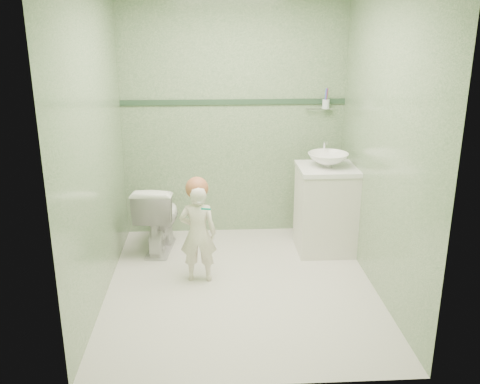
{
  "coord_description": "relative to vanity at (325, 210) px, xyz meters",
  "views": [
    {
      "loc": [
        -0.24,
        -3.92,
        2.12
      ],
      "look_at": [
        0.0,
        0.15,
        0.78
      ],
      "focal_mm": 39.49,
      "sensor_mm": 36.0,
      "label": 1
    }
  ],
  "objects": [
    {
      "name": "ground",
      "position": [
        -0.84,
        -0.7,
        -0.4
      ],
      "size": [
        2.5,
        2.5,
        0.0
      ],
      "primitive_type": "plane",
      "color": "silver",
      "rests_on": "ground"
    },
    {
      "name": "cup_holder",
      "position": [
        0.05,
        0.48,
        0.93
      ],
      "size": [
        0.26,
        0.07,
        0.21
      ],
      "color": "silver",
      "rests_on": "room_shell"
    },
    {
      "name": "hair_cap",
      "position": [
        -1.19,
        -0.52,
        0.41
      ],
      "size": [
        0.19,
        0.19,
        0.19
      ],
      "primitive_type": "sphere",
      "color": "#A15E3B",
      "rests_on": "toddler"
    },
    {
      "name": "trim_stripe",
      "position": [
        -0.84,
        0.54,
        0.95
      ],
      "size": [
        2.2,
        0.02,
        0.05
      ],
      "primitive_type": "cube",
      "color": "#2B4831",
      "rests_on": "room_shell"
    },
    {
      "name": "vanity",
      "position": [
        0.0,
        0.0,
        0.0
      ],
      "size": [
        0.52,
        0.5,
        0.8
      ],
      "primitive_type": "cube",
      "color": "silver",
      "rests_on": "ground"
    },
    {
      "name": "teal_toothbrush",
      "position": [
        -1.12,
        -0.68,
        0.29
      ],
      "size": [
        0.11,
        0.13,
        0.08
      ],
      "color": "#057F65",
      "rests_on": "toddler"
    },
    {
      "name": "toddler",
      "position": [
        -1.19,
        -0.55,
        0.02
      ],
      "size": [
        0.32,
        0.22,
        0.85
      ],
      "primitive_type": "imported",
      "rotation": [
        0.0,
        0.0,
        3.08
      ],
      "color": "beige",
      "rests_on": "ground"
    },
    {
      "name": "room_shell",
      "position": [
        -0.84,
        -0.7,
        0.8
      ],
      "size": [
        2.5,
        2.54,
        2.4
      ],
      "color": "gray",
      "rests_on": "ground"
    },
    {
      "name": "basin",
      "position": [
        0.0,
        0.0,
        0.49
      ],
      "size": [
        0.37,
        0.37,
        0.13
      ],
      "primitive_type": "imported",
      "color": "white",
      "rests_on": "counter"
    },
    {
      "name": "faucet",
      "position": [
        0.0,
        0.19,
        0.57
      ],
      "size": [
        0.03,
        0.13,
        0.18
      ],
      "color": "silver",
      "rests_on": "counter"
    },
    {
      "name": "toilet",
      "position": [
        -1.58,
        0.1,
        -0.07
      ],
      "size": [
        0.44,
        0.69,
        0.66
      ],
      "primitive_type": "imported",
      "rotation": [
        0.0,
        0.0,
        3.03
      ],
      "color": "white",
      "rests_on": "ground"
    },
    {
      "name": "counter",
      "position": [
        0.0,
        0.0,
        0.41
      ],
      "size": [
        0.54,
        0.52,
        0.04
      ],
      "primitive_type": "cube",
      "color": "white",
      "rests_on": "vanity"
    }
  ]
}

